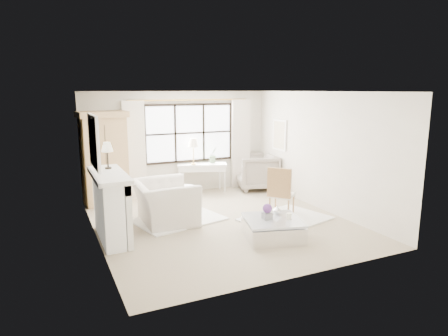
{
  "coord_description": "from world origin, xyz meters",
  "views": [
    {
      "loc": [
        -3.31,
        -7.29,
        2.74
      ],
      "look_at": [
        0.15,
        0.2,
        1.11
      ],
      "focal_mm": 32.0,
      "sensor_mm": 36.0,
      "label": 1
    }
  ],
  "objects": [
    {
      "name": "floor",
      "position": [
        0.0,
        0.0,
        0.0
      ],
      "size": [
        5.5,
        5.5,
        0.0
      ],
      "primitive_type": "plane",
      "color": "tan",
      "rests_on": "ground"
    },
    {
      "name": "ceiling",
      "position": [
        0.0,
        0.0,
        2.7
      ],
      "size": [
        5.5,
        5.5,
        0.0
      ],
      "primitive_type": "plane",
      "rotation": [
        3.14,
        0.0,
        0.0
      ],
      "color": "white",
      "rests_on": "ground"
    },
    {
      "name": "wall_back",
      "position": [
        0.0,
        2.75,
        1.35
      ],
      "size": [
        5.0,
        0.0,
        5.0
      ],
      "primitive_type": "plane",
      "rotation": [
        1.57,
        0.0,
        0.0
      ],
      "color": "beige",
      "rests_on": "ground"
    },
    {
      "name": "wall_front",
      "position": [
        0.0,
        -2.75,
        1.35
      ],
      "size": [
        5.0,
        0.0,
        5.0
      ],
      "primitive_type": "plane",
      "rotation": [
        -1.57,
        0.0,
        0.0
      ],
      "color": "silver",
      "rests_on": "ground"
    },
    {
      "name": "wall_left",
      "position": [
        -2.5,
        0.0,
        1.35
      ],
      "size": [
        0.0,
        5.5,
        5.5
      ],
      "primitive_type": "plane",
      "rotation": [
        1.57,
        0.0,
        1.57
      ],
      "color": "beige",
      "rests_on": "ground"
    },
    {
      "name": "wall_right",
      "position": [
        2.5,
        0.0,
        1.35
      ],
      "size": [
        0.0,
        5.5,
        5.5
      ],
      "primitive_type": "plane",
      "rotation": [
        1.57,
        0.0,
        -1.57
      ],
      "color": "beige",
      "rests_on": "ground"
    },
    {
      "name": "window_pane",
      "position": [
        0.3,
        2.73,
        1.6
      ],
      "size": [
        2.4,
        0.02,
        1.5
      ],
      "primitive_type": "cube",
      "color": "white",
      "rests_on": "wall_back"
    },
    {
      "name": "window_frame",
      "position": [
        0.3,
        2.72,
        1.6
      ],
      "size": [
        2.5,
        0.04,
        1.5
      ],
      "primitive_type": null,
      "color": "black",
      "rests_on": "wall_back"
    },
    {
      "name": "curtain_rod",
      "position": [
        0.3,
        2.67,
        2.47
      ],
      "size": [
        3.3,
        0.04,
        0.04
      ],
      "primitive_type": "cylinder",
      "rotation": [
        0.0,
        1.57,
        0.0
      ],
      "color": "#BD9141",
      "rests_on": "wall_back"
    },
    {
      "name": "curtain_left",
      "position": [
        -1.2,
        2.65,
        1.24
      ],
      "size": [
        0.55,
        0.1,
        2.47
      ],
      "primitive_type": "cube",
      "color": "silver",
      "rests_on": "ground"
    },
    {
      "name": "curtain_right",
      "position": [
        1.8,
        2.65,
        1.24
      ],
      "size": [
        0.55,
        0.1,
        2.47
      ],
      "primitive_type": "cube",
      "color": "beige",
      "rests_on": "ground"
    },
    {
      "name": "fireplace",
      "position": [
        -2.27,
        0.0,
        0.65
      ],
      "size": [
        0.58,
        1.66,
        1.26
      ],
      "color": "white",
      "rests_on": "ground"
    },
    {
      "name": "mirror_frame",
      "position": [
        -2.47,
        0.0,
        1.84
      ],
      "size": [
        0.05,
        1.15,
        0.95
      ],
      "primitive_type": "cube",
      "color": "white",
      "rests_on": "wall_left"
    },
    {
      "name": "mirror_glass",
      "position": [
        -2.44,
        0.0,
        1.84
      ],
      "size": [
        0.02,
        1.0,
        0.8
      ],
      "primitive_type": "cube",
      "color": "silver",
      "rests_on": "wall_left"
    },
    {
      "name": "art_frame",
      "position": [
        2.47,
        1.7,
        1.55
      ],
      "size": [
        0.04,
        0.62,
        0.82
      ],
      "primitive_type": "cube",
      "color": "white",
      "rests_on": "wall_right"
    },
    {
      "name": "art_canvas",
      "position": [
        2.45,
        1.7,
        1.55
      ],
      "size": [
        0.01,
        0.52,
        0.72
      ],
      "primitive_type": "cube",
      "color": "beige",
      "rests_on": "wall_right"
    },
    {
      "name": "mantel_lamp",
      "position": [
        -2.19,
        0.38,
        1.65
      ],
      "size": [
        0.22,
        0.22,
        0.51
      ],
      "color": "black",
      "rests_on": "fireplace"
    },
    {
      "name": "armoire",
      "position": [
        -1.97,
        2.44,
        1.14
      ],
      "size": [
        1.18,
        0.81,
        2.24
      ],
      "rotation": [
        0.0,
        0.0,
        0.1
      ],
      "color": "tan",
      "rests_on": "floor"
    },
    {
      "name": "console_table",
      "position": [
        0.54,
        2.44,
        0.4
      ],
      "size": [
        1.38,
        0.87,
        0.8
      ],
      "rotation": [
        0.0,
        0.0,
        -0.35
      ],
      "color": "silver",
      "rests_on": "floor"
    },
    {
      "name": "console_lamp",
      "position": [
        0.29,
        2.42,
        1.36
      ],
      "size": [
        0.28,
        0.28,
        0.69
      ],
      "color": "#AA833B",
      "rests_on": "console_table"
    },
    {
      "name": "orchid_plant",
      "position": [
        0.85,
        2.43,
        1.02
      ],
      "size": [
        0.3,
        0.27,
        0.43
      ],
      "primitive_type": "imported",
      "rotation": [
        0.0,
        0.0,
        0.43
      ],
      "color": "#58764E",
      "rests_on": "console_table"
    },
    {
      "name": "side_table",
      "position": [
        -0.29,
        1.37,
        0.33
      ],
      "size": [
        0.4,
        0.4,
        0.51
      ],
      "color": "white",
      "rests_on": "floor"
    },
    {
      "name": "rug_left",
      "position": [
        -0.77,
        0.5,
        0.02
      ],
      "size": [
        1.99,
        1.61,
        0.03
      ],
      "primitive_type": "cube",
      "rotation": [
        0.0,
        0.0,
        0.23
      ],
      "color": "white",
      "rests_on": "floor"
    },
    {
      "name": "rug_right",
      "position": [
        1.31,
        -0.42,
        0.02
      ],
      "size": [
        2.03,
        1.73,
        0.03
      ],
      "primitive_type": "cube",
      "rotation": [
        0.0,
        0.0,
        0.27
      ],
      "color": "white",
      "rests_on": "floor"
    },
    {
      "name": "club_armchair",
      "position": [
        -1.08,
        0.49,
        0.44
      ],
      "size": [
        1.2,
        1.37,
        0.88
      ],
      "primitive_type": "imported",
      "rotation": [
        0.0,
        0.0,
        1.55
      ],
      "color": "beige",
      "rests_on": "floor"
    },
    {
      "name": "wingback_chair",
      "position": [
        2.08,
        2.2,
        0.49
      ],
      "size": [
        1.34,
        1.31,
        0.98
      ],
      "primitive_type": "imported",
      "rotation": [
        0.0,
        0.0,
        -1.86
      ],
      "color": "gray",
      "rests_on": "floor"
    },
    {
      "name": "french_chair",
      "position": [
        1.39,
        -0.13,
        0.31
      ],
      "size": [
        0.68,
        0.68,
        1.08
      ],
      "rotation": [
        0.0,
        0.0,
        2.27
      ],
      "color": "#9B6F41",
      "rests_on": "floor"
    },
    {
      "name": "coffee_table",
      "position": [
        0.49,
        -1.24,
        0.18
      ],
      "size": [
        1.23,
        1.23,
        0.38
      ],
      "rotation": [
        0.0,
        0.0,
        -0.27
      ],
      "color": "silver",
      "rests_on": "floor"
    },
    {
      "name": "planter_box",
      "position": [
        0.38,
        -1.21,
        0.44
      ],
      "size": [
        0.17,
        0.17,
        0.12
      ],
      "primitive_type": "cube",
      "rotation": [
        0.0,
        0.0,
        -0.05
      ],
      "color": "slate",
      "rests_on": "coffee_table"
    },
    {
      "name": "planter_flowers",
      "position": [
        0.38,
        -1.21,
        0.59
      ],
      "size": [
        0.17,
        0.17,
        0.17
      ],
      "primitive_type": "sphere",
      "color": "#60317C",
      "rests_on": "planter_box"
    },
    {
      "name": "pillar_candle",
      "position": [
        0.73,
        -1.4,
        0.44
      ],
      "size": [
        0.1,
        0.1,
        0.12
      ],
      "primitive_type": "cylinder",
      "color": "white",
      "rests_on": "coffee_table"
    },
    {
      "name": "coffee_vase",
      "position": [
        0.7,
        -1.03,
        0.46
      ],
      "size": [
        0.2,
        0.2,
        0.17
      ],
      "primitive_type": "imported",
      "rotation": [
        0.0,
        0.0,
        -0.31
      ],
      "color": "silver",
      "rests_on": "coffee_table"
    }
  ]
}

